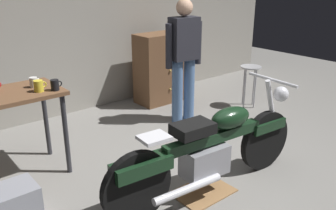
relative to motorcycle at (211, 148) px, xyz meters
name	(u,v)px	position (x,y,z in m)	size (l,w,h in m)	color
ground_plane	(216,184)	(0.13, 0.03, -0.45)	(12.00, 12.00, 0.00)	gray
back_wall	(75,5)	(0.13, 2.83, 1.10)	(8.00, 0.12, 3.10)	gray
motorcycle	(211,148)	(0.00, 0.00, 0.00)	(2.19, 0.60, 1.00)	black
person_standing	(184,56)	(0.99, 1.49, 0.48)	(0.57, 0.26, 1.67)	#4B6A97
shop_stool	(250,75)	(2.17, 1.26, 0.05)	(0.32, 0.32, 0.64)	#B2B2B7
wooden_dresser	(161,68)	(1.27, 2.33, 0.10)	(0.80, 0.47, 1.10)	brown
drip_tray	(203,192)	(-0.07, 0.00, -0.44)	(0.56, 0.40, 0.01)	olive
storage_bin	(10,207)	(-1.63, 0.69, -0.28)	(0.44, 0.32, 0.34)	gray
mug_yellow_tall	(39,86)	(-1.06, 1.29, 0.51)	(0.13, 0.09, 0.11)	yellow
mug_white_ceramic	(34,82)	(-1.05, 1.45, 0.50)	(0.11, 0.08, 0.10)	white
mug_black_matte	(55,85)	(-0.93, 1.22, 0.50)	(0.11, 0.08, 0.11)	black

